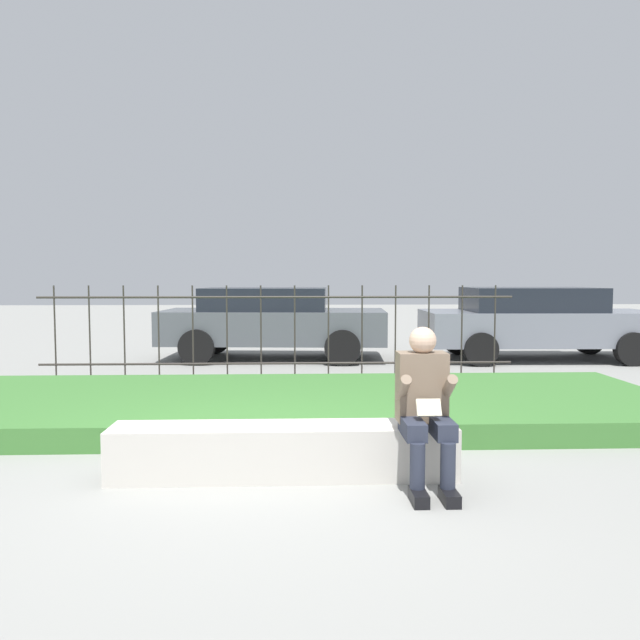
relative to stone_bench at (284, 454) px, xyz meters
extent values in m
plane|color=gray|center=(-0.17, 0.00, -0.19)|extent=(60.00, 60.00, 0.00)
cube|color=beige|center=(0.00, 0.00, 0.02)|extent=(2.75, 0.45, 0.42)
cube|color=#9B978F|center=(0.00, 0.00, -0.15)|extent=(2.64, 0.42, 0.08)
cube|color=black|center=(0.97, -0.63, -0.14)|extent=(0.11, 0.26, 0.09)
cylinder|color=#282D3D|center=(0.97, -0.57, 0.07)|extent=(0.11, 0.11, 0.33)
cube|color=#282D3D|center=(0.97, -0.36, 0.29)|extent=(0.15, 0.42, 0.13)
cube|color=black|center=(1.19, -0.63, -0.14)|extent=(0.11, 0.26, 0.09)
cylinder|color=#282D3D|center=(1.19, -0.57, 0.07)|extent=(0.11, 0.11, 0.33)
cube|color=#282D3D|center=(1.19, -0.36, 0.29)|extent=(0.15, 0.42, 0.13)
cube|color=#7A6651|center=(1.08, -0.15, 0.56)|extent=(0.38, 0.24, 0.54)
sphere|color=#DBB293|center=(1.08, -0.17, 0.93)|extent=(0.21, 0.21, 0.21)
cylinder|color=#7A6651|center=(0.91, -0.31, 0.58)|extent=(0.08, 0.29, 0.24)
cylinder|color=#7A6651|center=(1.25, -0.31, 0.58)|extent=(0.08, 0.29, 0.24)
cube|color=beige|center=(1.08, -0.41, 0.45)|extent=(0.18, 0.09, 0.13)
cube|color=#3D7533|center=(-0.17, 2.22, -0.06)|extent=(9.11, 3.05, 0.24)
cylinder|color=#332D28|center=(-0.17, 4.43, 0.11)|extent=(7.11, 0.03, 0.03)
cylinder|color=#332D28|center=(-0.17, 4.43, 1.11)|extent=(7.11, 0.03, 0.03)
cylinder|color=#332D28|center=(-3.47, 4.43, 0.55)|extent=(0.02, 0.02, 1.47)
cylinder|color=#332D28|center=(-2.96, 4.43, 0.55)|extent=(0.02, 0.02, 1.47)
cylinder|color=#332D28|center=(-2.46, 4.43, 0.55)|extent=(0.02, 0.02, 1.47)
cylinder|color=#332D28|center=(-1.95, 4.43, 0.55)|extent=(0.02, 0.02, 1.47)
cylinder|color=#332D28|center=(-1.44, 4.43, 0.55)|extent=(0.02, 0.02, 1.47)
cylinder|color=#332D28|center=(-0.93, 4.43, 0.55)|extent=(0.02, 0.02, 1.47)
cylinder|color=#332D28|center=(-0.42, 4.43, 0.55)|extent=(0.02, 0.02, 1.47)
cylinder|color=#332D28|center=(0.08, 4.43, 0.55)|extent=(0.02, 0.02, 1.47)
cylinder|color=#332D28|center=(0.59, 4.43, 0.55)|extent=(0.02, 0.02, 1.47)
cylinder|color=#332D28|center=(1.10, 4.43, 0.55)|extent=(0.02, 0.02, 1.47)
cylinder|color=#332D28|center=(1.61, 4.43, 0.55)|extent=(0.02, 0.02, 1.47)
cylinder|color=#332D28|center=(2.11, 4.43, 0.55)|extent=(0.02, 0.02, 1.47)
cylinder|color=#332D28|center=(2.62, 4.43, 0.55)|extent=(0.02, 0.02, 1.47)
cylinder|color=#332D28|center=(3.13, 4.43, 0.55)|extent=(0.02, 0.02, 1.47)
cube|color=#4C5156|center=(-0.32, 7.11, 0.45)|extent=(4.36, 2.00, 0.63)
cube|color=black|center=(-0.49, 7.12, 0.98)|extent=(2.44, 1.67, 0.43)
cylinder|color=black|center=(0.93, 6.18, 0.14)|extent=(0.66, 0.24, 0.65)
cylinder|color=black|center=(1.05, 7.86, 0.14)|extent=(0.66, 0.24, 0.65)
cylinder|color=black|center=(-1.70, 6.36, 0.14)|extent=(0.66, 0.24, 0.65)
cylinder|color=black|center=(-1.58, 8.04, 0.14)|extent=(0.66, 0.24, 0.65)
cube|color=slate|center=(4.78, 6.84, 0.44)|extent=(4.43, 1.84, 0.64)
cube|color=black|center=(4.60, 6.85, 0.98)|extent=(2.45, 1.59, 0.45)
cylinder|color=black|center=(6.12, 5.96, 0.12)|extent=(0.61, 0.21, 0.61)
cylinder|color=black|center=(6.15, 7.67, 0.12)|extent=(0.61, 0.21, 0.61)
cylinder|color=black|center=(3.40, 6.01, 0.12)|extent=(0.61, 0.21, 0.61)
cylinder|color=black|center=(3.43, 7.73, 0.12)|extent=(0.61, 0.21, 0.61)
camera|label=1|loc=(0.10, -4.91, 1.42)|focal=35.00mm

